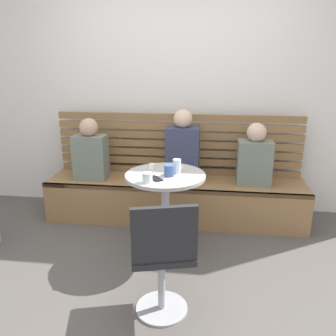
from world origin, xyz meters
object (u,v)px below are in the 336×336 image
(person_child_middle, at_px, (90,152))
(cup_glass_tall, at_px, (177,166))
(cup_mug_blue, at_px, (169,170))
(cafe_table, at_px, (165,198))
(person_child_left, at_px, (255,158))
(phone_on_table, at_px, (155,179))
(booth_bench, at_px, (175,200))
(white_chair, at_px, (162,255))
(plate_small, at_px, (174,167))
(cup_glass_short, at_px, (147,178))
(cup_espresso_small, at_px, (152,167))
(person_adult, at_px, (182,149))

(person_child_middle, distance_m, cup_glass_tall, 1.15)
(cup_mug_blue, bearing_deg, cafe_table, 131.11)
(person_child_left, bearing_deg, phone_on_table, -136.88)
(booth_bench, height_order, white_chair, white_chair)
(cup_glass_tall, bearing_deg, booth_bench, 97.41)
(booth_bench, distance_m, white_chair, 1.51)
(booth_bench, xyz_separation_m, phone_on_table, (-0.07, -0.81, 0.52))
(booth_bench, height_order, cafe_table, cafe_table)
(plate_small, bearing_deg, cup_glass_short, -111.97)
(cup_mug_blue, height_order, cup_glass_tall, cup_glass_tall)
(cup_mug_blue, bearing_deg, cup_espresso_small, 139.13)
(person_adult, height_order, phone_on_table, person_adult)
(cafe_table, xyz_separation_m, person_child_middle, (-0.88, 0.65, 0.21))
(person_child_left, relative_size, plate_small, 3.72)
(cup_glass_tall, distance_m, cup_espresso_small, 0.23)
(booth_bench, distance_m, person_adult, 0.56)
(booth_bench, distance_m, cup_espresso_small, 0.81)
(cup_mug_blue, xyz_separation_m, plate_small, (0.02, 0.23, -0.04))
(booth_bench, xyz_separation_m, white_chair, (0.08, -1.49, 0.24))
(cafe_table, height_order, cup_glass_short, cup_glass_short)
(cup_espresso_small, relative_size, phone_on_table, 0.40)
(white_chair, xyz_separation_m, person_child_left, (0.72, 1.49, 0.25))
(person_adult, xyz_separation_m, cup_mug_blue, (-0.04, -0.76, 0.01))
(cafe_table, height_order, phone_on_table, phone_on_table)
(person_adult, xyz_separation_m, person_child_middle, (-0.96, -0.07, -0.05))
(white_chair, relative_size, cup_mug_blue, 8.95)
(cup_espresso_small, bearing_deg, plate_small, 24.41)
(cup_espresso_small, xyz_separation_m, plate_small, (0.19, 0.08, -0.02))
(white_chair, bearing_deg, person_child_middle, 123.68)
(phone_on_table, bearing_deg, cup_mug_blue, 3.70)
(booth_bench, relative_size, phone_on_table, 19.29)
(cup_glass_tall, relative_size, plate_small, 0.71)
(white_chair, relative_size, person_child_middle, 1.31)
(person_adult, relative_size, plate_small, 4.39)
(person_child_middle, distance_m, plate_small, 1.04)
(booth_bench, relative_size, cup_glass_short, 33.75)
(person_child_left, distance_m, phone_on_table, 1.20)
(cafe_table, distance_m, cup_glass_short, 0.36)
(person_child_middle, relative_size, plate_small, 3.82)
(cup_glass_tall, bearing_deg, cup_espresso_small, 164.84)
(cup_glass_tall, bearing_deg, phone_on_table, -130.98)
(person_child_left, distance_m, cup_glass_short, 1.29)
(cafe_table, bearing_deg, person_child_middle, 143.73)
(white_chair, bearing_deg, cup_espresso_small, 103.61)
(cafe_table, distance_m, cup_mug_blue, 0.28)
(person_child_middle, bearing_deg, cup_glass_tall, -31.83)
(person_child_left, bearing_deg, cup_espresso_small, -148.46)
(plate_small, bearing_deg, person_child_middle, 153.81)
(person_child_middle, bearing_deg, cup_espresso_small, -35.94)
(person_child_left, bearing_deg, cafe_table, -139.97)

